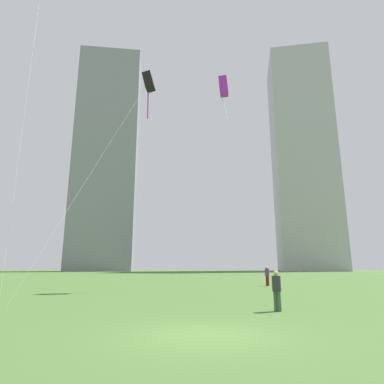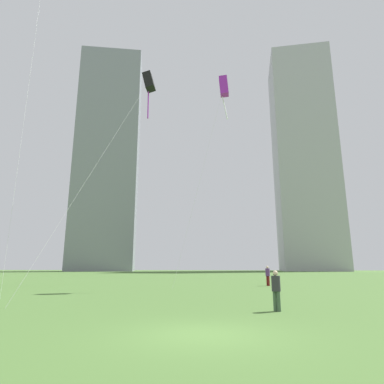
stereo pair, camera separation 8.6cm
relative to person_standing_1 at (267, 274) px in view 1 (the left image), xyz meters
name	(u,v)px [view 1 (the left image)]	position (x,y,z in m)	size (l,w,h in m)	color
ground	(206,335)	(-4.43, -23.24, -1.08)	(280.00, 280.00, 0.00)	#476B30
person_standing_1	(267,274)	(0.00, 0.00, 0.00)	(0.42, 0.42, 1.87)	maroon
person_standing_2	(277,288)	(-1.73, -18.19, -0.11)	(0.37, 0.37, 1.67)	#3F593F
kite_flying_0	(149,82)	(-10.05, -8.93, 15.87)	(4.31, 10.25, 18.06)	silver
kite_flying_1	(223,87)	(-3.79, -3.50, 18.26)	(5.11, 2.33, 20.46)	silver
distant_highrise_0	(107,157)	(-50.29, 84.19, 42.79)	(23.50, 14.82, 87.73)	gray
distant_highrise_1	(302,159)	(27.85, 97.99, 43.70)	(22.53, 24.64, 89.56)	#A8A8AD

